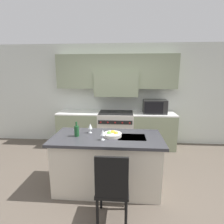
{
  "coord_description": "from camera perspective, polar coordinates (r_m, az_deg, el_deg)",
  "views": [
    {
      "loc": [
        0.23,
        -2.6,
        1.92
      ],
      "look_at": [
        -0.03,
        0.82,
        1.17
      ],
      "focal_mm": 28.0,
      "sensor_mm": 36.0,
      "label": 1
    }
  ],
  "objects": [
    {
      "name": "wine_bottle",
      "position": [
        2.92,
        -11.47,
        -6.01
      ],
      "size": [
        0.08,
        0.08,
        0.25
      ],
      "color": "#194723",
      "rests_on": "kitchen_island"
    },
    {
      "name": "range_stove",
      "position": [
        4.68,
        1.25,
        -5.71
      ],
      "size": [
        0.91,
        0.7,
        0.94
      ],
      "color": "beige",
      "rests_on": "ground_plane"
    },
    {
      "name": "back_counter",
      "position": [
        4.7,
        1.26,
        -5.71
      ],
      "size": [
        3.07,
        0.62,
        0.93
      ],
      "color": "gray",
      "rests_on": "ground_plane"
    },
    {
      "name": "wine_glass_far",
      "position": [
        3.04,
        -7.14,
        -4.71
      ],
      "size": [
        0.07,
        0.07,
        0.17
      ],
      "color": "white",
      "rests_on": "kitchen_island"
    },
    {
      "name": "kitchen_island",
      "position": [
        3.07,
        -1.55,
        -15.95
      ],
      "size": [
        1.79,
        0.85,
        0.92
      ],
      "color": "beige",
      "rests_on": "ground_plane"
    },
    {
      "name": "ground_plane",
      "position": [
        3.24,
        -0.68,
        -23.99
      ],
      "size": [
        10.0,
        10.0,
        0.0
      ],
      "primitive_type": "plane",
      "color": "brown"
    },
    {
      "name": "fruit_bowl",
      "position": [
        2.89,
        0.18,
        -7.29
      ],
      "size": [
        0.3,
        0.3,
        0.09
      ],
      "color": "silver",
      "rests_on": "kitchen_island"
    },
    {
      "name": "back_cabinetry",
      "position": [
        4.74,
        1.49,
        8.2
      ],
      "size": [
        10.0,
        0.46,
        2.7
      ],
      "color": "silver",
      "rests_on": "ground_plane"
    },
    {
      "name": "island_chair",
      "position": [
        2.37,
        0.03,
        -23.12
      ],
      "size": [
        0.42,
        0.4,
        0.99
      ],
      "color": "black",
      "rests_on": "ground_plane"
    },
    {
      "name": "microwave",
      "position": [
        4.6,
        13.78,
        1.75
      ],
      "size": [
        0.59,
        0.37,
        0.35
      ],
      "color": "black",
      "rests_on": "back_counter"
    },
    {
      "name": "wine_glass_near",
      "position": [
        2.7,
        -3.03,
        -6.83
      ],
      "size": [
        0.07,
        0.07,
        0.17
      ],
      "color": "white",
      "rests_on": "kitchen_island"
    }
  ]
}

